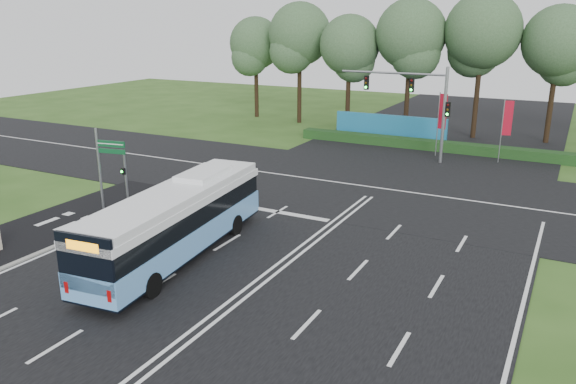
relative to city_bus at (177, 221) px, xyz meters
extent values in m
plane|color=#30521B|center=(4.32, 2.32, -1.70)|extent=(120.00, 120.00, 0.00)
cube|color=black|center=(4.32, 2.32, -1.68)|extent=(20.00, 120.00, 0.04)
cube|color=black|center=(4.32, 14.32, -1.67)|extent=(120.00, 14.00, 0.05)
cube|color=black|center=(-8.18, -0.68, -1.67)|extent=(5.00, 18.00, 0.06)
cube|color=gray|center=(-5.78, -0.68, -1.64)|extent=(0.25, 18.00, 0.12)
cube|color=#609EDE|center=(0.00, 0.01, -0.65)|extent=(3.68, 11.94, 1.08)
cube|color=black|center=(0.00, 0.01, -1.14)|extent=(3.65, 11.88, 0.29)
cube|color=black|center=(0.00, 0.01, 0.33)|extent=(3.56, 11.76, 0.93)
cube|color=white|center=(0.00, 0.01, 0.92)|extent=(3.68, 11.94, 0.34)
cube|color=white|center=(0.00, 0.01, 1.26)|extent=(3.58, 11.47, 0.34)
cube|color=white|center=(-0.26, 2.45, 1.55)|extent=(1.87, 3.09, 0.24)
cube|color=black|center=(0.61, -5.77, 0.38)|extent=(2.37, 0.37, 2.15)
cube|color=orange|center=(0.62, -5.81, 1.06)|extent=(1.37, 0.20, 0.34)
cylinder|color=black|center=(-1.49, 3.20, -1.19)|extent=(0.38, 1.04, 1.02)
cylinder|color=black|center=(0.78, 3.44, -1.19)|extent=(0.38, 1.04, 1.02)
cylinder|color=black|center=(-0.74, -3.81, -1.19)|extent=(0.38, 1.04, 1.02)
cylinder|color=black|center=(1.53, -3.56, -1.19)|extent=(0.38, 1.04, 1.02)
cylinder|color=gray|center=(-6.78, 4.09, -0.09)|extent=(0.13, 0.13, 3.22)
cube|color=black|center=(-6.78, 3.91, 0.51)|extent=(0.30, 0.26, 0.37)
sphere|color=#19F233|center=(-6.78, 3.81, 0.51)|extent=(0.13, 0.13, 0.13)
cylinder|color=gray|center=(-7.91, 3.32, 0.60)|extent=(0.14, 0.14, 4.60)
cube|color=#0C4723|center=(-7.06, 3.46, 2.09)|extent=(1.71, 0.35, 0.34)
cube|color=#0C4723|center=(-7.06, 3.46, 1.69)|extent=(1.71, 0.35, 0.25)
cube|color=white|center=(-7.06, 3.43, 2.09)|extent=(1.59, 0.28, 0.05)
cylinder|color=gray|center=(5.49, 24.77, 0.79)|extent=(0.08, 0.08, 4.97)
cube|color=#A20D20|center=(5.83, 24.64, 1.84)|extent=(0.63, 0.28, 2.65)
cylinder|color=gray|center=(10.13, 24.84, 0.66)|extent=(0.07, 0.07, 4.72)
cube|color=#A20D20|center=(10.46, 24.93, 1.66)|extent=(0.62, 0.20, 2.52)
cylinder|color=gray|center=(6.32, 22.82, 1.80)|extent=(0.24, 0.24, 7.00)
cylinder|color=gray|center=(2.32, 22.82, 4.70)|extent=(8.00, 0.16, 0.16)
cube|color=black|center=(3.82, 22.82, 3.90)|extent=(0.32, 0.28, 1.05)
cube|color=black|center=(0.32, 22.82, 3.90)|extent=(0.32, 0.28, 1.05)
cube|color=black|center=(6.57, 22.82, 2.30)|extent=(0.32, 0.28, 1.05)
cube|color=#153A16|center=(4.32, 26.82, -1.30)|extent=(22.00, 1.20, 0.80)
cube|color=#1B6B96|center=(0.32, 29.32, -0.60)|extent=(10.00, 0.30, 2.20)
cylinder|color=black|center=(-16.47, 34.62, 2.03)|extent=(0.44, 0.44, 7.45)
sphere|color=#314E2D|center=(-16.47, 34.62, 6.14)|extent=(5.49, 5.49, 5.49)
cylinder|color=black|center=(-10.67, 33.45, 2.51)|extent=(0.44, 0.44, 8.42)
sphere|color=#314E2D|center=(-10.67, 33.45, 7.16)|extent=(6.20, 6.20, 6.20)
cylinder|color=black|center=(-4.77, 31.97, 2.08)|extent=(0.44, 0.44, 7.56)
sphere|color=#314E2D|center=(-4.77, 31.97, 6.26)|extent=(5.57, 5.57, 5.57)
cylinder|color=black|center=(0.73, 32.78, 2.56)|extent=(0.44, 0.44, 8.52)
sphere|color=#314E2D|center=(0.73, 32.78, 7.27)|extent=(6.28, 6.28, 6.28)
cylinder|color=black|center=(6.74, 33.57, 2.71)|extent=(0.44, 0.44, 8.83)
sphere|color=#314E2D|center=(6.74, 33.57, 7.59)|extent=(6.50, 6.50, 6.50)
cylinder|color=black|center=(12.73, 34.26, 2.34)|extent=(0.44, 0.44, 8.07)
sphere|color=#314E2D|center=(12.73, 34.26, 6.79)|extent=(5.95, 5.95, 5.95)
camera|label=1|loc=(15.02, -18.26, 8.41)|focal=35.00mm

